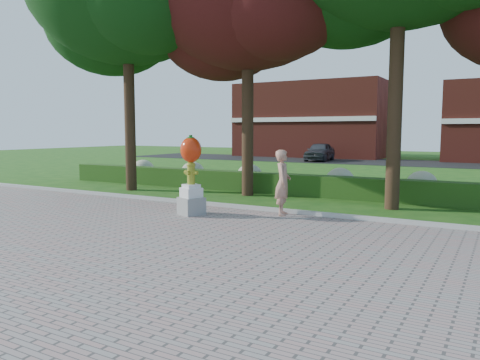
{
  "coord_description": "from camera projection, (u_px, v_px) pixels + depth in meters",
  "views": [
    {
      "loc": [
        6.6,
        -9.6,
        2.47
      ],
      "look_at": [
        0.53,
        1.0,
        1.18
      ],
      "focal_mm": 35.0,
      "sensor_mm": 36.0,
      "label": 1
    }
  ],
  "objects": [
    {
      "name": "ground",
      "position": [
        202.0,
        229.0,
        11.8
      ],
      "size": [
        100.0,
        100.0,
        0.0
      ],
      "primitive_type": "plane",
      "color": "#1B4D13",
      "rests_on": "ground"
    },
    {
      "name": "walkway",
      "position": [
        75.0,
        268.0,
        8.35
      ],
      "size": [
        40.0,
        14.0,
        0.04
      ],
      "primitive_type": "cube",
      "color": "gray",
      "rests_on": "ground"
    },
    {
      "name": "curb",
      "position": [
        257.0,
        209.0,
        14.38
      ],
      "size": [
        40.0,
        0.18,
        0.15
      ],
      "primitive_type": "cube",
      "color": "#ADADA5",
      "rests_on": "ground"
    },
    {
      "name": "lawn_hedge",
      "position": [
        306.0,
        185.0,
        17.8
      ],
      "size": [
        24.0,
        0.7,
        0.8
      ],
      "primitive_type": "cube",
      "color": "#1D3F12",
      "rests_on": "ground"
    },
    {
      "name": "hydrangea_row",
      "position": [
        329.0,
        180.0,
        18.37
      ],
      "size": [
        20.1,
        1.1,
        0.99
      ],
      "color": "#A3A981",
      "rests_on": "ground"
    },
    {
      "name": "street",
      "position": [
        408.0,
        163.0,
        35.96
      ],
      "size": [
        50.0,
        8.0,
        0.02
      ],
      "primitive_type": "cube",
      "color": "black",
      "rests_on": "ground"
    },
    {
      "name": "building_left",
      "position": [
        314.0,
        120.0,
        45.72
      ],
      "size": [
        14.0,
        8.0,
        7.0
      ],
      "primitive_type": "cube",
      "color": "maroon",
      "rests_on": "ground"
    },
    {
      "name": "tree_mid_left",
      "position": [
        246.0,
        0.0,
        17.32
      ],
      "size": [
        8.25,
        7.04,
        10.69
      ],
      "color": "black",
      "rests_on": "ground"
    },
    {
      "name": "hydrant_sculpture",
      "position": [
        191.0,
        173.0,
        13.48
      ],
      "size": [
        0.82,
        0.82,
        2.31
      ],
      "rotation": [
        0.0,
        0.0,
        -0.4
      ],
      "color": "gray",
      "rests_on": "walkway"
    },
    {
      "name": "woman",
      "position": [
        283.0,
        183.0,
        13.43
      ],
      "size": [
        0.67,
        0.81,
        1.89
      ],
      "primitive_type": "imported",
      "rotation": [
        0.0,
        0.0,
        1.93
      ],
      "color": "tan",
      "rests_on": "walkway"
    },
    {
      "name": "parked_car",
      "position": [
        320.0,
        152.0,
        38.27
      ],
      "size": [
        2.23,
        4.6,
        1.51
      ],
      "primitive_type": "imported",
      "rotation": [
        0.0,
        0.0,
        0.1
      ],
      "color": "#3A3C41",
      "rests_on": "street"
    }
  ]
}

